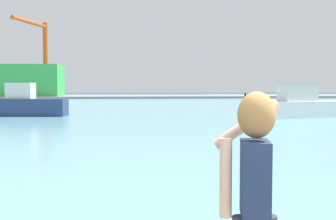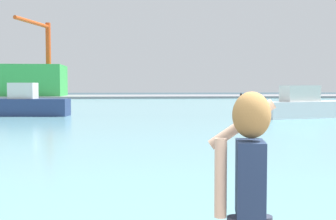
# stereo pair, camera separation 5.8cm
# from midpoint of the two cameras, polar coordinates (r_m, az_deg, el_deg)

# --- Properties ---
(ground_plane) EXTENTS (220.00, 220.00, 0.00)m
(ground_plane) POSITION_cam_midpoint_polar(r_m,az_deg,el_deg) (52.41, -3.41, 0.46)
(ground_plane) COLOR #334751
(harbor_water) EXTENTS (140.00, 100.00, 0.02)m
(harbor_water) POSITION_cam_midpoint_polar(r_m,az_deg,el_deg) (54.40, -3.48, 0.57)
(harbor_water) COLOR #6BA8B2
(harbor_water) RESTS_ON ground_plane
(far_shore_dock) EXTENTS (140.00, 20.00, 0.43)m
(far_shore_dock) POSITION_cam_midpoint_polar(r_m,az_deg,el_deg) (94.36, -4.27, 1.78)
(far_shore_dock) COLOR gray
(far_shore_dock) RESTS_ON ground_plane
(person_photographer) EXTENTS (0.53, 0.56, 1.74)m
(person_photographer) POSITION_cam_midpoint_polar(r_m,az_deg,el_deg) (3.31, 10.98, -9.37)
(person_photographer) COLOR #2D3342
(person_photographer) RESTS_ON quay_promenade
(boat_moored) EXTENTS (6.04, 2.64, 2.69)m
(boat_moored) POSITION_cam_midpoint_polar(r_m,az_deg,el_deg) (37.21, -17.46, 0.75)
(boat_moored) COLOR navy
(boat_moored) RESTS_ON harbor_water
(boat_moored_2) EXTENTS (8.28, 4.00, 2.47)m
(boat_moored_2) POSITION_cam_midpoint_polar(r_m,az_deg,el_deg) (35.18, 17.87, 0.48)
(boat_moored_2) COLOR white
(boat_moored_2) RESTS_ON harbor_water
(warehouse_left) EXTENTS (13.36, 10.97, 6.28)m
(warehouse_left) POSITION_cam_midpoint_polar(r_m,az_deg,el_deg) (93.86, -17.44, 3.68)
(warehouse_left) COLOR green
(warehouse_left) RESTS_ON far_shore_dock
(port_crane) EXTENTS (4.25, 12.62, 14.55)m
(port_crane) POSITION_cam_midpoint_polar(r_m,az_deg,el_deg) (89.18, -15.85, 7.64)
(port_crane) COLOR #D84C19
(port_crane) RESTS_ON far_shore_dock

